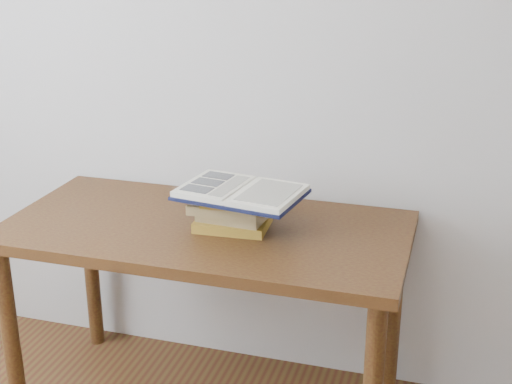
% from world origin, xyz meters
% --- Properties ---
extents(desk, '(1.37, 0.69, 0.73)m').
position_xyz_m(desk, '(0.08, 1.38, 0.64)').
color(desk, '#4C3413').
rests_on(desk, ground).
extents(book_stack, '(0.26, 0.19, 0.12)m').
position_xyz_m(book_stack, '(0.17, 1.39, 0.79)').
color(book_stack, '#946421').
rests_on(book_stack, desk).
extents(open_book, '(0.43, 0.33, 0.03)m').
position_xyz_m(open_book, '(0.21, 1.37, 0.87)').
color(open_book, black).
rests_on(open_book, book_stack).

